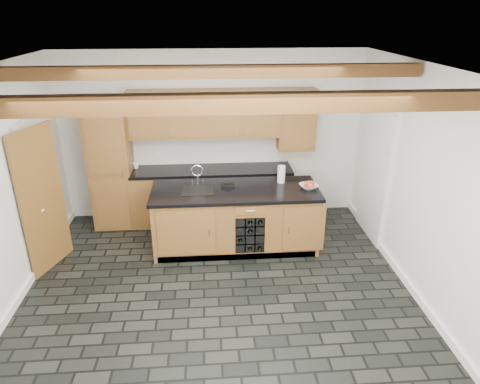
# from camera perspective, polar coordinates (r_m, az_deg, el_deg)

# --- Properties ---
(ground) EXTENTS (5.00, 5.00, 0.00)m
(ground) POSITION_cam_1_polar(r_m,az_deg,el_deg) (5.59, -2.86, -13.82)
(ground) COLOR black
(ground) RESTS_ON ground
(room_shell) EXTENTS (5.01, 5.00, 5.00)m
(room_shell) POSITION_cam_1_polar(r_m,az_deg,el_deg) (5.32, -4.27, 2.95)
(room_shell) COLOR white
(room_shell) RESTS_ON ground
(back_cabinetry) EXTENTS (3.65, 0.62, 2.20)m
(back_cabinetry) POSITION_cam_1_polar(r_m,az_deg,el_deg) (7.11, -6.59, 3.49)
(back_cabinetry) COLOR #935C2F
(back_cabinetry) RESTS_ON ground
(island) EXTENTS (2.48, 0.96, 0.93)m
(island) POSITION_cam_1_polar(r_m,az_deg,el_deg) (6.45, -0.56, -3.50)
(island) COLOR #935C2F
(island) RESTS_ON ground
(faucet) EXTENTS (0.45, 0.40, 0.34)m
(faucet) POSITION_cam_1_polar(r_m,az_deg,el_deg) (6.27, -5.69, 0.62)
(faucet) COLOR black
(faucet) RESTS_ON island
(kitchen_scale) EXTENTS (0.21, 0.14, 0.06)m
(kitchen_scale) POSITION_cam_1_polar(r_m,az_deg,el_deg) (6.38, -1.63, 1.10)
(kitchen_scale) COLOR black
(kitchen_scale) RESTS_ON island
(fruit_bowl) EXTENTS (0.32, 0.32, 0.06)m
(fruit_bowl) POSITION_cam_1_polar(r_m,az_deg,el_deg) (6.36, 9.14, 0.74)
(fruit_bowl) COLOR beige
(fruit_bowl) RESTS_ON island
(fruit_cluster) EXTENTS (0.16, 0.17, 0.07)m
(fruit_cluster) POSITION_cam_1_polar(r_m,az_deg,el_deg) (6.35, 9.15, 1.03)
(fruit_cluster) COLOR red
(fruit_cluster) RESTS_ON fruit_bowl
(paper_towel) EXTENTS (0.11, 0.11, 0.26)m
(paper_towel) POSITION_cam_1_polar(r_m,az_deg,el_deg) (6.50, 5.53, 2.37)
(paper_towel) COLOR white
(paper_towel) RESTS_ON island
(mug) EXTENTS (0.13, 0.13, 0.09)m
(mug) POSITION_cam_1_polar(r_m,az_deg,el_deg) (7.28, -13.72, 3.42)
(mug) COLOR white
(mug) RESTS_ON back_cabinetry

